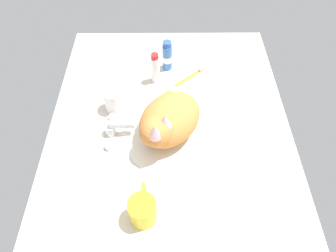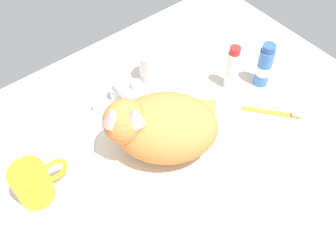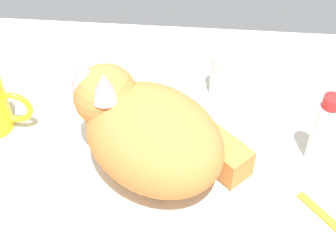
% 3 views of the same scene
% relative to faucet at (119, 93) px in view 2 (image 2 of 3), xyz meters
% --- Properties ---
extents(ground_plane, '(1.10, 0.83, 0.03)m').
position_rel_faucet_xyz_m(ground_plane, '(0.00, -0.19, -0.04)').
color(ground_plane, beige).
extents(sink_basin, '(0.33, 0.33, 0.01)m').
position_rel_faucet_xyz_m(sink_basin, '(0.00, -0.19, -0.02)').
color(sink_basin, silver).
rests_on(sink_basin, ground_plane).
extents(faucet, '(0.15, 0.10, 0.06)m').
position_rel_faucet_xyz_m(faucet, '(0.00, 0.00, 0.00)').
color(faucet, silver).
rests_on(faucet, ground_plane).
extents(cat, '(0.29, 0.27, 0.17)m').
position_rel_faucet_xyz_m(cat, '(-0.01, -0.18, 0.05)').
color(cat, '#D17F3D').
rests_on(cat, sink_basin).
extents(coffee_mug, '(0.12, 0.07, 0.09)m').
position_rel_faucet_xyz_m(coffee_mug, '(-0.28, -0.11, 0.02)').
color(coffee_mug, yellow).
rests_on(coffee_mug, ground_plane).
extents(rinse_cup, '(0.06, 0.06, 0.09)m').
position_rel_faucet_xyz_m(rinse_cup, '(0.11, 0.01, 0.02)').
color(rinse_cup, white).
rests_on(rinse_cup, ground_plane).
extents(toothpaste_bottle, '(0.03, 0.03, 0.13)m').
position_rel_faucet_xyz_m(toothpaste_bottle, '(0.25, -0.13, 0.03)').
color(toothpaste_bottle, white).
rests_on(toothpaste_bottle, ground_plane).
extents(mouthwash_bottle, '(0.04, 0.04, 0.13)m').
position_rel_faucet_xyz_m(mouthwash_bottle, '(0.32, -0.18, 0.03)').
color(mouthwash_bottle, '#3870C6').
rests_on(mouthwash_bottle, ground_plane).
extents(toothbrush, '(0.10, 0.12, 0.02)m').
position_rel_faucet_xyz_m(toothbrush, '(0.27, -0.27, -0.02)').
color(toothbrush, orange).
rests_on(toothbrush, ground_plane).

